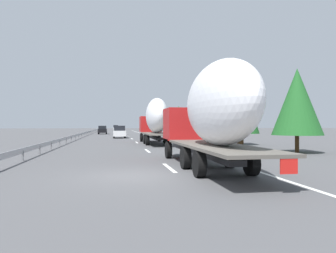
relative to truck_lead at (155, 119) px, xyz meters
name	(u,v)px	position (x,y,z in m)	size (l,w,h in m)	color
ground_plane	(119,137)	(19.36, 3.60, -2.68)	(260.00, 260.00, 0.00)	#4C4C4F
lane_stripe_0	(169,168)	(-18.64, 1.80, -2.67)	(3.20, 0.20, 0.01)	white
lane_stripe_1	(147,151)	(-8.81, 1.80, -2.67)	(3.20, 0.20, 0.01)	white
lane_stripe_2	(137,142)	(2.94, 1.80, -2.67)	(3.20, 0.20, 0.01)	white
lane_stripe_3	(132,139)	(12.81, 1.80, -2.67)	(3.20, 0.20, 0.01)	white
lane_stripe_4	(128,136)	(24.00, 1.80, -2.67)	(3.20, 0.20, 0.01)	white
lane_stripe_5	(128,136)	(24.86, 1.80, -2.67)	(3.20, 0.20, 0.01)	white
lane_stripe_6	(126,134)	(35.86, 1.80, -2.67)	(3.20, 0.20, 0.01)	white
lane_stripe_7	(124,133)	(48.46, 1.80, -2.67)	(3.20, 0.20, 0.01)	white
lane_stripe_8	(123,131)	(62.21, 1.80, -2.67)	(3.20, 0.20, 0.01)	white
lane_stripe_9	(123,131)	(63.59, 1.80, -2.67)	(3.20, 0.20, 0.01)	white
edge_line_right	(148,136)	(24.36, -1.90, -2.67)	(110.00, 0.20, 0.01)	white
truck_lead	(155,119)	(0.00, 0.00, 0.00)	(12.75, 2.55, 4.87)	#B21919
truck_trailing	(211,112)	(-19.59, 0.00, -0.01)	(12.98, 2.55, 4.79)	#B21919
car_silver_hatch	(116,128)	(70.64, 3.86, -1.70)	(4.65, 1.73, 1.96)	#ADB2B7
car_black_suv	(103,130)	(36.87, 6.93, -1.74)	(4.60, 1.92, 1.85)	black
car_white_van	(119,132)	(15.45, 3.59, -1.71)	(4.16, 1.92, 1.93)	white
road_sign	(155,123)	(23.92, -3.10, -0.34)	(0.10, 0.90, 3.40)	gray
tree_0	(179,117)	(22.90, -7.40, 0.92)	(3.12, 3.12, 5.57)	#472D19
tree_1	(239,100)	(-3.10, -8.27, 1.92)	(3.57, 3.57, 7.30)	#472D19
tree_2	(242,104)	(-8.15, -6.45, 1.16)	(2.96, 2.96, 6.35)	#472D19
tree_3	(297,102)	(-12.29, -9.03, 1.12)	(3.69, 3.69, 6.30)	#472D19
tree_4	(169,119)	(39.37, -8.44, 0.75)	(2.48, 2.48, 5.32)	#472D19
guardrail_median	(84,133)	(22.36, 9.60, -2.10)	(94.00, 0.10, 0.76)	#9EA0A5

